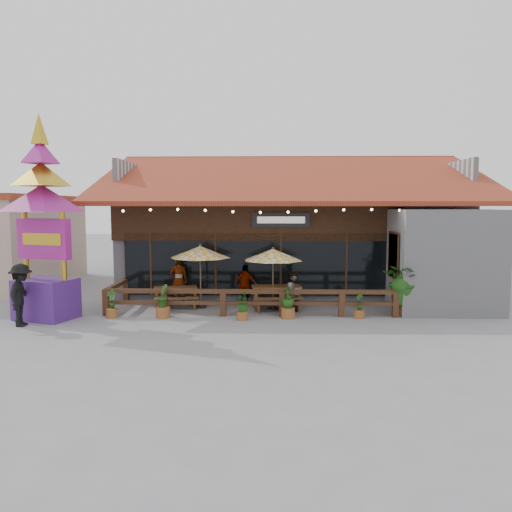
{
  "coord_description": "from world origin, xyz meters",
  "views": [
    {
      "loc": [
        -0.95,
        -17.09,
        3.7
      ],
      "look_at": [
        -1.44,
        1.5,
        1.85
      ],
      "focal_mm": 35.0,
      "sensor_mm": 36.0,
      "label": 1
    }
  ],
  "objects_px": {
    "picnic_table_left": "(176,294)",
    "picnic_table_right": "(276,293)",
    "umbrella_left": "(200,252)",
    "thai_sign_tower": "(42,204)",
    "pedestrian": "(21,295)",
    "tropical_plant": "(404,281)",
    "umbrella_right": "(273,255)"
  },
  "relations": [
    {
      "from": "pedestrian",
      "to": "tropical_plant",
      "type": "bearing_deg",
      "value": -86.78
    },
    {
      "from": "picnic_table_left",
      "to": "thai_sign_tower",
      "type": "xyz_separation_m",
      "value": [
        -3.93,
        -1.96,
        3.29
      ]
    },
    {
      "from": "thai_sign_tower",
      "to": "pedestrian",
      "type": "relative_size",
      "value": 3.69
    },
    {
      "from": "umbrella_left",
      "to": "picnic_table_right",
      "type": "xyz_separation_m",
      "value": [
        2.77,
        -0.14,
        -1.48
      ]
    },
    {
      "from": "picnic_table_right",
      "to": "umbrella_right",
      "type": "bearing_deg",
      "value": -134.67
    },
    {
      "from": "umbrella_left",
      "to": "thai_sign_tower",
      "type": "xyz_separation_m",
      "value": [
        -4.86,
        -1.94,
        1.74
      ]
    },
    {
      "from": "umbrella_right",
      "to": "thai_sign_tower",
      "type": "xyz_separation_m",
      "value": [
        -7.5,
        -1.67,
        1.81
      ]
    },
    {
      "from": "picnic_table_left",
      "to": "pedestrian",
      "type": "xyz_separation_m",
      "value": [
        -4.25,
        -2.96,
        0.47
      ]
    },
    {
      "from": "thai_sign_tower",
      "to": "umbrella_right",
      "type": "bearing_deg",
      "value": 12.53
    },
    {
      "from": "umbrella_left",
      "to": "thai_sign_tower",
      "type": "bearing_deg",
      "value": -158.24
    },
    {
      "from": "picnic_table_left",
      "to": "tropical_plant",
      "type": "distance_m",
      "value": 8.11
    },
    {
      "from": "umbrella_right",
      "to": "pedestrian",
      "type": "xyz_separation_m",
      "value": [
        -7.82,
        -2.67,
        -1.01
      ]
    },
    {
      "from": "picnic_table_left",
      "to": "umbrella_left",
      "type": "bearing_deg",
      "value": -1.21
    },
    {
      "from": "picnic_table_left",
      "to": "picnic_table_right",
      "type": "bearing_deg",
      "value": -2.45
    },
    {
      "from": "picnic_table_left",
      "to": "tropical_plant",
      "type": "height_order",
      "value": "tropical_plant"
    },
    {
      "from": "umbrella_left",
      "to": "picnic_table_right",
      "type": "distance_m",
      "value": 3.15
    },
    {
      "from": "thai_sign_tower",
      "to": "picnic_table_left",
      "type": "bearing_deg",
      "value": 26.48
    },
    {
      "from": "tropical_plant",
      "to": "pedestrian",
      "type": "relative_size",
      "value": 1.06
    },
    {
      "from": "picnic_table_right",
      "to": "pedestrian",
      "type": "height_order",
      "value": "pedestrian"
    },
    {
      "from": "picnic_table_left",
      "to": "thai_sign_tower",
      "type": "relative_size",
      "value": 0.25
    },
    {
      "from": "picnic_table_left",
      "to": "pedestrian",
      "type": "relative_size",
      "value": 0.93
    },
    {
      "from": "thai_sign_tower",
      "to": "pedestrian",
      "type": "distance_m",
      "value": 3.01
    },
    {
      "from": "picnic_table_left",
      "to": "pedestrian",
      "type": "bearing_deg",
      "value": -145.14
    },
    {
      "from": "umbrella_right",
      "to": "picnic_table_left",
      "type": "xyz_separation_m",
      "value": [
        -3.57,
        0.29,
        -1.47
      ]
    },
    {
      "from": "picnic_table_left",
      "to": "umbrella_right",
      "type": "bearing_deg",
      "value": -4.65
    },
    {
      "from": "umbrella_left",
      "to": "picnic_table_left",
      "type": "relative_size",
      "value": 1.29
    },
    {
      "from": "picnic_table_right",
      "to": "thai_sign_tower",
      "type": "xyz_separation_m",
      "value": [
        -7.63,
        -1.8,
        3.22
      ]
    },
    {
      "from": "thai_sign_tower",
      "to": "pedestrian",
      "type": "height_order",
      "value": "thai_sign_tower"
    },
    {
      "from": "tropical_plant",
      "to": "umbrella_left",
      "type": "bearing_deg",
      "value": 171.03
    },
    {
      "from": "umbrella_left",
      "to": "tropical_plant",
      "type": "bearing_deg",
      "value": -8.97
    },
    {
      "from": "picnic_table_right",
      "to": "pedestrian",
      "type": "bearing_deg",
      "value": -160.58
    },
    {
      "from": "umbrella_left",
      "to": "pedestrian",
      "type": "relative_size",
      "value": 1.21
    }
  ]
}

